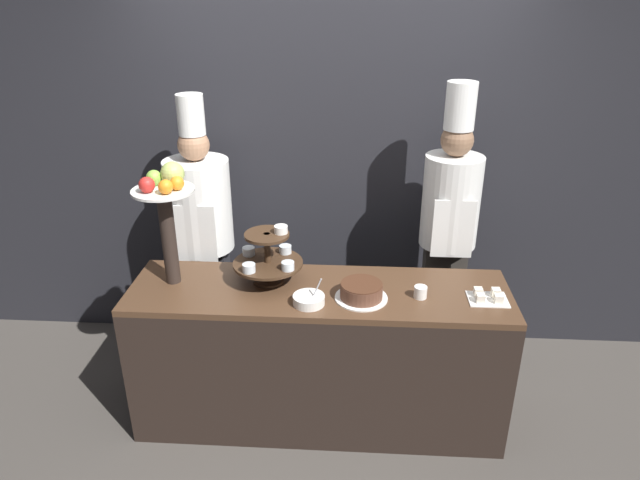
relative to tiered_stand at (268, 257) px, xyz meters
The scene contains 11 objects.
ground_plane 1.12m from the tiered_stand, 52.13° to the right, with size 14.00×14.00×0.00m, color #47423D.
wall_back 0.99m from the tiered_stand, 71.90° to the left, with size 10.00×0.06×2.80m.
buffet_counter 0.66m from the tiered_stand, 14.09° to the right, with size 2.08×0.59×0.87m.
tiered_stand is the anchor object (origin of this frame).
fruit_pedestal 0.61m from the tiered_stand, behind, with size 0.33×0.33×0.67m.
cake_round 0.55m from the tiered_stand, 16.79° to the right, with size 0.28×0.28×0.09m.
cup_white 0.84m from the tiered_stand, ahead, with size 0.07×0.07×0.07m.
cake_square_tray 1.19m from the tiered_stand, ahead, with size 0.21×0.16×0.05m.
serving_bowl_near 0.35m from the tiered_stand, 43.41° to the right, with size 0.17×0.17×0.15m.
chef_left 0.70m from the tiered_stand, 135.99° to the left, with size 0.40×0.40×1.81m.
chef_center_left 1.15m from the tiered_stand, 24.82° to the left, with size 0.35×0.35×1.90m.
Camera 1 is at (0.18, -2.41, 2.41)m, focal length 32.00 mm.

